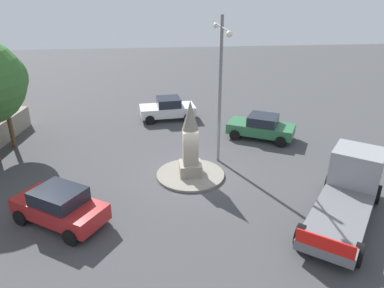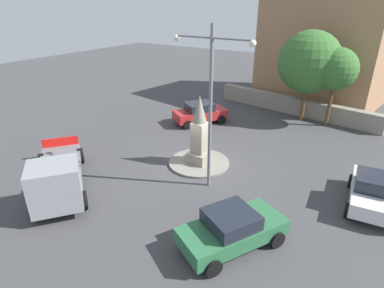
{
  "view_description": "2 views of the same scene",
  "coord_description": "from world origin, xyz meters",
  "px_view_note": "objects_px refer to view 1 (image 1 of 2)",
  "views": [
    {
      "loc": [
        -16.16,
        1.59,
        8.9
      ],
      "look_at": [
        0.49,
        -0.13,
        1.53
      ],
      "focal_mm": 34.34,
      "sensor_mm": 36.0,
      "label": 1
    },
    {
      "loc": [
        8.21,
        -13.38,
        8.4
      ],
      "look_at": [
        -0.24,
        -0.35,
        1.28
      ],
      "focal_mm": 29.55,
      "sensor_mm": 36.0,
      "label": 2
    }
  ],
  "objects_px": {
    "truck_grey_far_side": "(350,187)",
    "monument": "(190,141)",
    "car_green_passing": "(261,127)",
    "streetlamp": "(220,78)",
    "car_red_parked_left": "(59,206)",
    "car_white_waiting": "(168,109)",
    "tree_near_wall": "(0,78)"
  },
  "relations": [
    {
      "from": "truck_grey_far_side",
      "to": "monument",
      "type": "bearing_deg",
      "value": 60.56
    },
    {
      "from": "car_green_passing",
      "to": "truck_grey_far_side",
      "type": "height_order",
      "value": "truck_grey_far_side"
    },
    {
      "from": "streetlamp",
      "to": "truck_grey_far_side",
      "type": "bearing_deg",
      "value": -137.78
    },
    {
      "from": "monument",
      "to": "car_red_parked_left",
      "type": "xyz_separation_m",
      "value": [
        -3.37,
        5.55,
        -1.09
      ]
    },
    {
      "from": "streetlamp",
      "to": "car_white_waiting",
      "type": "distance_m",
      "value": 8.28
    },
    {
      "from": "streetlamp",
      "to": "tree_near_wall",
      "type": "xyz_separation_m",
      "value": [
        3.09,
        11.69,
        -0.48
      ]
    },
    {
      "from": "monument",
      "to": "car_white_waiting",
      "type": "xyz_separation_m",
      "value": [
        8.53,
        0.76,
        -1.11
      ]
    },
    {
      "from": "streetlamp",
      "to": "monument",
      "type": "bearing_deg",
      "value": 133.57
    },
    {
      "from": "monument",
      "to": "tree_near_wall",
      "type": "height_order",
      "value": "tree_near_wall"
    },
    {
      "from": "car_green_passing",
      "to": "monument",
      "type": "bearing_deg",
      "value": 132.39
    },
    {
      "from": "streetlamp",
      "to": "car_green_passing",
      "type": "bearing_deg",
      "value": -48.24
    },
    {
      "from": "monument",
      "to": "car_white_waiting",
      "type": "relative_size",
      "value": 0.96
    },
    {
      "from": "car_white_waiting",
      "to": "tree_near_wall",
      "type": "distance_m",
      "value": 10.57
    },
    {
      "from": "car_red_parked_left",
      "to": "truck_grey_far_side",
      "type": "relative_size",
      "value": 0.66
    },
    {
      "from": "monument",
      "to": "streetlamp",
      "type": "distance_m",
      "value": 3.55
    },
    {
      "from": "car_green_passing",
      "to": "truck_grey_far_side",
      "type": "xyz_separation_m",
      "value": [
        -8.01,
        -1.52,
        0.31
      ]
    },
    {
      "from": "car_white_waiting",
      "to": "truck_grey_far_side",
      "type": "xyz_separation_m",
      "value": [
        -12.12,
        -7.12,
        0.29
      ]
    },
    {
      "from": "car_green_passing",
      "to": "tree_near_wall",
      "type": "xyz_separation_m",
      "value": [
        0.26,
        14.86,
        3.34
      ]
    },
    {
      "from": "streetlamp",
      "to": "tree_near_wall",
      "type": "relative_size",
      "value": 1.36
    },
    {
      "from": "monument",
      "to": "tree_near_wall",
      "type": "distance_m",
      "value": 11.28
    },
    {
      "from": "car_green_passing",
      "to": "truck_grey_far_side",
      "type": "bearing_deg",
      "value": -169.26
    },
    {
      "from": "car_white_waiting",
      "to": "car_red_parked_left",
      "type": "relative_size",
      "value": 0.96
    },
    {
      "from": "streetlamp",
      "to": "car_white_waiting",
      "type": "bearing_deg",
      "value": 19.25
    },
    {
      "from": "monument",
      "to": "truck_grey_far_side",
      "type": "xyz_separation_m",
      "value": [
        -3.59,
        -6.36,
        -0.81
      ]
    },
    {
      "from": "truck_grey_far_side",
      "to": "car_red_parked_left",
      "type": "bearing_deg",
      "value": 88.96
    },
    {
      "from": "streetlamp",
      "to": "car_green_passing",
      "type": "distance_m",
      "value": 5.73
    },
    {
      "from": "monument",
      "to": "streetlamp",
      "type": "bearing_deg",
      "value": -46.43
    },
    {
      "from": "streetlamp",
      "to": "tree_near_wall",
      "type": "bearing_deg",
      "value": 75.18
    },
    {
      "from": "streetlamp",
      "to": "car_white_waiting",
      "type": "xyz_separation_m",
      "value": [
        6.94,
        2.42,
        -3.81
      ]
    },
    {
      "from": "monument",
      "to": "car_green_passing",
      "type": "height_order",
      "value": "monument"
    },
    {
      "from": "car_green_passing",
      "to": "car_red_parked_left",
      "type": "relative_size",
      "value": 1.06
    },
    {
      "from": "tree_near_wall",
      "to": "car_white_waiting",
      "type": "bearing_deg",
      "value": -67.42
    }
  ]
}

